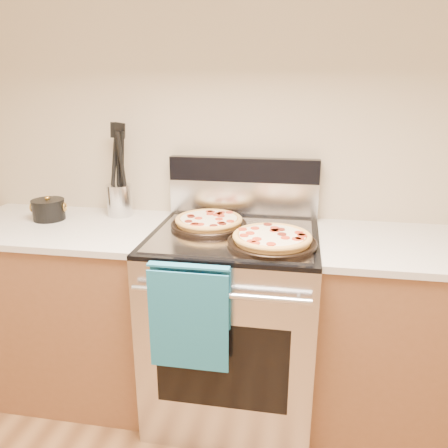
% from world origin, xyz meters
% --- Properties ---
extents(wall_back, '(4.00, 0.00, 4.00)m').
position_xyz_m(wall_back, '(0.00, 2.00, 1.35)').
color(wall_back, tan).
rests_on(wall_back, ground).
extents(range_body, '(0.76, 0.68, 0.90)m').
position_xyz_m(range_body, '(0.00, 1.65, 0.45)').
color(range_body, '#B7B7BC').
rests_on(range_body, ground).
extents(oven_window, '(0.56, 0.01, 0.40)m').
position_xyz_m(oven_window, '(0.00, 1.31, 0.45)').
color(oven_window, black).
rests_on(oven_window, range_body).
extents(cooktop, '(0.76, 0.68, 0.02)m').
position_xyz_m(cooktop, '(0.00, 1.65, 0.91)').
color(cooktop, black).
rests_on(cooktop, range_body).
extents(backsplash_lower, '(0.76, 0.06, 0.18)m').
position_xyz_m(backsplash_lower, '(0.00, 1.96, 1.01)').
color(backsplash_lower, silver).
rests_on(backsplash_lower, cooktop).
extents(backsplash_upper, '(0.76, 0.06, 0.12)m').
position_xyz_m(backsplash_upper, '(0.00, 1.96, 1.16)').
color(backsplash_upper, black).
rests_on(backsplash_upper, backsplash_lower).
extents(oven_handle, '(0.70, 0.03, 0.03)m').
position_xyz_m(oven_handle, '(0.00, 1.27, 0.80)').
color(oven_handle, silver).
rests_on(oven_handle, range_body).
extents(dish_towel, '(0.32, 0.05, 0.42)m').
position_xyz_m(dish_towel, '(-0.12, 1.27, 0.70)').
color(dish_towel, teal).
rests_on(dish_towel, oven_handle).
extents(foil_sheet, '(0.70, 0.55, 0.01)m').
position_xyz_m(foil_sheet, '(0.00, 1.62, 0.92)').
color(foil_sheet, gray).
rests_on(foil_sheet, cooktop).
extents(cabinet_left, '(1.00, 0.62, 0.88)m').
position_xyz_m(cabinet_left, '(-0.88, 1.68, 0.44)').
color(cabinet_left, brown).
rests_on(cabinet_left, ground).
extents(countertop_left, '(1.02, 0.64, 0.03)m').
position_xyz_m(countertop_left, '(-0.88, 1.68, 0.90)').
color(countertop_left, beige).
rests_on(countertop_left, cabinet_left).
extents(cabinet_right, '(1.00, 0.62, 0.88)m').
position_xyz_m(cabinet_right, '(0.88, 1.68, 0.44)').
color(cabinet_right, brown).
rests_on(cabinet_right, ground).
extents(countertop_right, '(1.02, 0.64, 0.03)m').
position_xyz_m(countertop_right, '(0.88, 1.68, 0.90)').
color(countertop_right, beige).
rests_on(countertop_right, cabinet_right).
extents(pepperoni_pizza_back, '(0.45, 0.45, 0.05)m').
position_xyz_m(pepperoni_pizza_back, '(-0.13, 1.72, 0.95)').
color(pepperoni_pizza_back, '#BF853A').
rests_on(pepperoni_pizza_back, foil_sheet).
extents(pepperoni_pizza_front, '(0.44, 0.44, 0.05)m').
position_xyz_m(pepperoni_pizza_front, '(0.18, 1.52, 0.95)').
color(pepperoni_pizza_front, '#BF853A').
rests_on(pepperoni_pizza_front, foil_sheet).
extents(utensil_crock, '(0.17, 0.17, 0.17)m').
position_xyz_m(utensil_crock, '(-0.64, 1.88, 0.99)').
color(utensil_crock, silver).
rests_on(utensil_crock, countertop_left).
extents(saucepan, '(0.19, 0.19, 0.10)m').
position_xyz_m(saucepan, '(-0.97, 1.75, 0.96)').
color(saucepan, black).
rests_on(saucepan, countertop_left).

